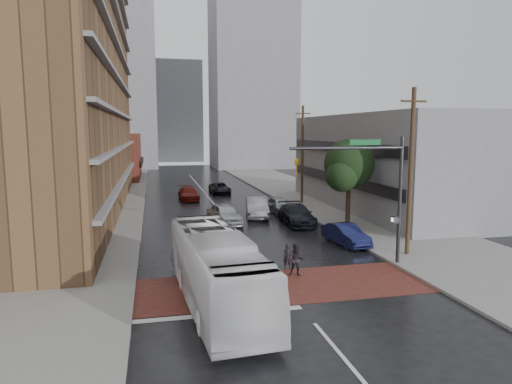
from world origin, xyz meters
name	(u,v)px	position (x,y,z in m)	size (l,w,h in m)	color
ground	(286,289)	(0.00, 0.00, 0.00)	(160.00, 160.00, 0.00)	black
crosswalk	(283,286)	(0.00, 0.50, 0.01)	(14.00, 5.00, 0.02)	brown
sidewalk_west	(95,209)	(-11.50, 25.00, 0.07)	(9.00, 90.00, 0.15)	gray
sidewalk_east	(323,201)	(11.50, 25.00, 0.07)	(9.00, 90.00, 0.15)	gray
apartment_block	(57,56)	(-14.00, 24.00, 14.00)	(10.00, 44.00, 28.00)	brown
storefront_west	(113,156)	(-12.00, 54.00, 3.50)	(8.00, 16.00, 7.00)	maroon
building_east	(391,162)	(16.50, 20.00, 4.50)	(11.00, 26.00, 9.00)	gray
distant_tower_west	(110,88)	(-14.00, 78.00, 16.00)	(18.00, 16.00, 32.00)	gray
distant_tower_east	(252,78)	(14.00, 72.00, 18.00)	(16.00, 14.00, 36.00)	gray
distant_tower_center	(177,112)	(0.00, 95.00, 12.00)	(12.00, 10.00, 24.00)	gray
street_tree	(349,167)	(8.52, 12.03, 4.73)	(4.20, 4.10, 6.90)	#332319
signal_mast	(377,182)	(5.85, 2.50, 4.73)	(6.50, 0.30, 7.20)	#2D2D33
utility_pole_near	(411,171)	(8.80, 4.00, 5.14)	(1.60, 0.26, 10.00)	#473321
utility_pole_far	(302,154)	(8.80, 24.00, 5.14)	(1.60, 0.26, 10.00)	#473321
transit_bus	(216,268)	(-3.47, -1.00, 1.57)	(2.65, 11.31, 3.15)	white
pedestrian_a	(288,257)	(1.00, 3.00, 0.71)	(0.52, 0.34, 1.43)	black
pedestrian_b	(296,260)	(1.11, 1.82, 0.86)	(0.83, 0.65, 1.71)	black
car_travel_a	(225,214)	(-0.47, 15.87, 0.82)	(1.94, 4.81, 1.64)	#B4B6BD
car_travel_b	(257,208)	(2.73, 18.11, 0.85)	(1.80, 5.16, 1.70)	#A2A4AA
car_travel_c	(189,194)	(-2.32, 29.50, 0.70)	(1.95, 4.80, 1.39)	maroon
suv_travel	(220,188)	(1.71, 33.72, 0.65)	(2.16, 4.68, 1.30)	black
car_parked_near	(346,235)	(6.30, 7.34, 0.69)	(1.47, 4.20, 1.39)	#131843
car_parked_mid	(297,215)	(5.20, 14.45, 0.79)	(2.20, 5.42, 1.57)	black
car_parked_far	(280,205)	(5.20, 19.55, 0.75)	(1.77, 4.40, 1.50)	#9A9EA2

